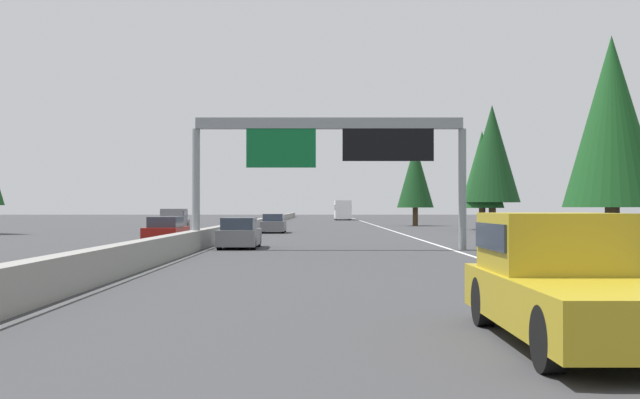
{
  "coord_description": "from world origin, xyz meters",
  "views": [
    {
      "loc": [
        -2.29,
        -5.43,
        1.94
      ],
      "look_at": [
        66.63,
        -5.44,
        2.67
      ],
      "focal_mm": 44.11,
      "sensor_mm": 36.0,
      "label": 1
    }
  ],
  "objects_px": {
    "bus_distant_b": "(342,209)",
    "conifer_right_mid": "(492,154)",
    "oncoming_far": "(166,231)",
    "sedan_mid_center": "(274,224)",
    "oncoming_near": "(173,220)",
    "conifer_right_distant": "(415,175)",
    "sedan_distant_a": "(239,234)",
    "conifer_right_near": "(612,122)",
    "conifer_right_far": "(482,170)",
    "sign_gantry_overhead": "(333,145)",
    "pickup_mid_right": "(564,278)"
  },
  "relations": [
    {
      "from": "conifer_right_mid",
      "to": "conifer_right_distant",
      "type": "distance_m",
      "value": 16.19
    },
    {
      "from": "bus_distant_b",
      "to": "oncoming_far",
      "type": "relative_size",
      "value": 2.61
    },
    {
      "from": "sign_gantry_overhead",
      "to": "conifer_right_far",
      "type": "bearing_deg",
      "value": -22.47
    },
    {
      "from": "oncoming_far",
      "to": "conifer_right_near",
      "type": "height_order",
      "value": "conifer_right_near"
    },
    {
      "from": "sedan_mid_center",
      "to": "conifer_right_far",
      "type": "xyz_separation_m",
      "value": [
        8.68,
        -17.97,
        4.63
      ]
    },
    {
      "from": "sedan_mid_center",
      "to": "conifer_right_distant",
      "type": "distance_m",
      "value": 27.81
    },
    {
      "from": "sign_gantry_overhead",
      "to": "pickup_mid_right",
      "type": "relative_size",
      "value": 2.26
    },
    {
      "from": "oncoming_near",
      "to": "conifer_right_distant",
      "type": "relative_size",
      "value": 0.63
    },
    {
      "from": "conifer_right_near",
      "to": "conifer_right_distant",
      "type": "distance_m",
      "value": 52.85
    },
    {
      "from": "pickup_mid_right",
      "to": "oncoming_far",
      "type": "bearing_deg",
      "value": 21.12
    },
    {
      "from": "pickup_mid_right",
      "to": "bus_distant_b",
      "type": "relative_size",
      "value": 0.49
    },
    {
      "from": "oncoming_near",
      "to": "conifer_right_mid",
      "type": "distance_m",
      "value": 28.28
    },
    {
      "from": "bus_distant_b",
      "to": "sign_gantry_overhead",
      "type": "bearing_deg",
      "value": 178.08
    },
    {
      "from": "sign_gantry_overhead",
      "to": "conifer_right_mid",
      "type": "height_order",
      "value": "conifer_right_mid"
    },
    {
      "from": "sign_gantry_overhead",
      "to": "oncoming_far",
      "type": "relative_size",
      "value": 2.88
    },
    {
      "from": "bus_distant_b",
      "to": "conifer_right_distant",
      "type": "bearing_deg",
      "value": -171.01
    },
    {
      "from": "pickup_mid_right",
      "to": "sign_gantry_overhead",
      "type": "bearing_deg",
      "value": 6.79
    },
    {
      "from": "oncoming_near",
      "to": "conifer_right_far",
      "type": "distance_m",
      "value": 27.33
    },
    {
      "from": "conifer_right_mid",
      "to": "conifer_right_far",
      "type": "relative_size",
      "value": 1.26
    },
    {
      "from": "sedan_mid_center",
      "to": "oncoming_far",
      "type": "xyz_separation_m",
      "value": [
        -18.92,
        4.62,
        0.0
      ]
    },
    {
      "from": "bus_distant_b",
      "to": "conifer_right_mid",
      "type": "distance_m",
      "value": 58.71
    },
    {
      "from": "sedan_mid_center",
      "to": "conifer_right_far",
      "type": "relative_size",
      "value": 0.5
    },
    {
      "from": "sedan_distant_a",
      "to": "oncoming_far",
      "type": "relative_size",
      "value": 1.0
    },
    {
      "from": "oncoming_near",
      "to": "conifer_right_mid",
      "type": "relative_size",
      "value": 0.51
    },
    {
      "from": "sign_gantry_overhead",
      "to": "sedan_distant_a",
      "type": "bearing_deg",
      "value": 71.51
    },
    {
      "from": "sedan_mid_center",
      "to": "oncoming_far",
      "type": "height_order",
      "value": "same"
    },
    {
      "from": "bus_distant_b",
      "to": "oncoming_near",
      "type": "height_order",
      "value": "bus_distant_b"
    },
    {
      "from": "bus_distant_b",
      "to": "oncoming_near",
      "type": "xyz_separation_m",
      "value": [
        -62.64,
        15.61,
        -0.8
      ]
    },
    {
      "from": "pickup_mid_right",
      "to": "bus_distant_b",
      "type": "bearing_deg",
      "value": -0.04
    },
    {
      "from": "bus_distant_b",
      "to": "conifer_right_distant",
      "type": "relative_size",
      "value": 1.29
    },
    {
      "from": "sedan_distant_a",
      "to": "bus_distant_b",
      "type": "relative_size",
      "value": 0.38
    },
    {
      "from": "sedan_distant_a",
      "to": "conifer_right_far",
      "type": "height_order",
      "value": "conifer_right_far"
    },
    {
      "from": "oncoming_far",
      "to": "conifer_right_mid",
      "type": "distance_m",
      "value": 36.37
    },
    {
      "from": "bus_distant_b",
      "to": "conifer_right_far",
      "type": "relative_size",
      "value": 1.31
    },
    {
      "from": "conifer_right_far",
      "to": "conifer_right_near",
      "type": "bearing_deg",
      "value": 176.1
    },
    {
      "from": "pickup_mid_right",
      "to": "conifer_right_far",
      "type": "relative_size",
      "value": 0.64
    },
    {
      "from": "pickup_mid_right",
      "to": "sedan_distant_a",
      "type": "distance_m",
      "value": 27.3
    },
    {
      "from": "conifer_right_far",
      "to": "conifer_right_distant",
      "type": "distance_m",
      "value": 15.51
    },
    {
      "from": "pickup_mid_right",
      "to": "conifer_right_far",
      "type": "distance_m",
      "value": 59.24
    },
    {
      "from": "sedan_distant_a",
      "to": "conifer_right_far",
      "type": "relative_size",
      "value": 0.5
    },
    {
      "from": "sedan_distant_a",
      "to": "sedan_mid_center",
      "type": "relative_size",
      "value": 1.0
    },
    {
      "from": "sign_gantry_overhead",
      "to": "sedan_distant_a",
      "type": "distance_m",
      "value": 6.3
    },
    {
      "from": "pickup_mid_right",
      "to": "oncoming_far",
      "type": "height_order",
      "value": "pickup_mid_right"
    },
    {
      "from": "sign_gantry_overhead",
      "to": "pickup_mid_right",
      "type": "xyz_separation_m",
      "value": [
        -24.77,
        -2.95,
        -3.94
      ]
    },
    {
      "from": "sedan_mid_center",
      "to": "conifer_right_distant",
      "type": "height_order",
      "value": "conifer_right_distant"
    },
    {
      "from": "sign_gantry_overhead",
      "to": "sedan_mid_center",
      "type": "relative_size",
      "value": 2.88
    },
    {
      "from": "conifer_right_near",
      "to": "conifer_right_mid",
      "type": "xyz_separation_m",
      "value": [
        37.45,
        -3.39,
        1.29
      ]
    },
    {
      "from": "conifer_right_mid",
      "to": "conifer_right_far",
      "type": "bearing_deg",
      "value": 62.5
    },
    {
      "from": "oncoming_far",
      "to": "conifer_right_mid",
      "type": "bearing_deg",
      "value": 139.27
    },
    {
      "from": "oncoming_far",
      "to": "conifer_right_near",
      "type": "xyz_separation_m",
      "value": [
        -10.27,
        -20.01,
        4.73
      ]
    }
  ]
}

